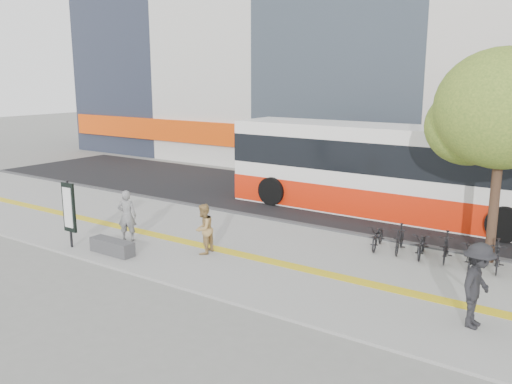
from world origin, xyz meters
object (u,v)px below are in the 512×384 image
Objects in this scene: signboard at (69,208)px; street_tree at (503,111)px; bus at (388,173)px; pedestrian_dark at (477,286)px; bench at (112,247)px; pedestrian_tan at (203,229)px; seated_woman at (127,216)px.

signboard is 13.40m from street_tree.
pedestrian_dark is at bearing -58.04° from bus.
bench is 0.73× the size of signboard.
street_tree is (11.38, 6.33, 3.15)m from signboard.
pedestrian_tan is (2.32, 1.65, 0.56)m from bench.
seated_woman is 2.98m from pedestrian_tan.
pedestrian_tan is 0.82× the size of pedestrian_dark.
bench is at bearing -148.38° from street_tree.
signboard is (-1.60, -0.31, 1.06)m from bench.
bench is 0.83× the size of pedestrian_dark.
bus is at bearing 141.58° from street_tree.
signboard is at bearing -150.93° from street_tree.
street_tree reaches higher than bus.
bench is 0.12× the size of bus.
bus is 8.39× the size of pedestrian_tan.
bus is at bearing 62.07° from bench.
street_tree reaches higher than signboard.
street_tree reaches higher than pedestrian_dark.
seated_woman is at bearing 94.32° from pedestrian_dark.
bench is 1.51m from seated_woman.
street_tree is at bearing 12.46° from pedestrian_dark.
signboard is at bearing -169.19° from bench.
bench is 1.94m from signboard.
pedestrian_tan is (-2.82, -8.05, -0.85)m from bus.
street_tree is 6.55m from bus.
seated_woman is at bearing -124.20° from bus.
signboard is 1.85m from seated_woman.
signboard is at bearing -72.98° from pedestrian_tan.
pedestrian_dark is at bearing 6.44° from bench.
street_tree is 3.29× the size of pedestrian_dark.
pedestrian_dark reaches higher than bench.
pedestrian_tan is at bearing 159.09° from seated_woman.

